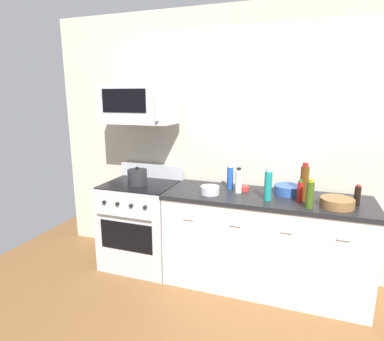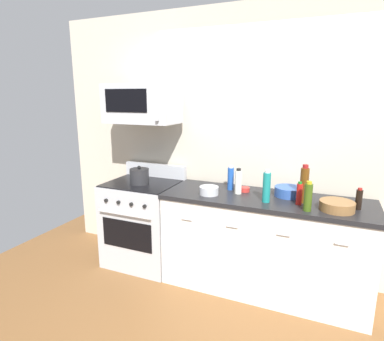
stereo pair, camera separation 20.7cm
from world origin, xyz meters
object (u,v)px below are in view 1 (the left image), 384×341
Objects in this scene: bottle_olive_oil at (310,194)px; bottle_hot_sauce_red at (300,192)px; bottle_sparkling_teal at (268,185)px; bowl_red_small at (244,188)px; bottle_wine_amber at (304,183)px; bottle_soy_sauce_dark at (357,196)px; range_oven at (142,223)px; stockpot at (137,177)px; bowl_blue_mixing at (288,189)px; microwave at (139,104)px; bottle_soda_blue at (230,178)px; bowl_wooden_salad at (337,202)px; bowl_steel_prep at (210,190)px; bottle_vinegar_white at (239,181)px.

bottle_hot_sauce_red is at bearing 120.00° from bottle_olive_oil.
bottle_sparkling_teal is 0.37m from bowl_red_small.
bottle_wine_amber is 0.10m from bottle_hot_sauce_red.
bottle_sparkling_teal is (-0.30, -0.12, -0.02)m from bottle_wine_amber.
bowl_red_small is at bearing 172.29° from bottle_soy_sauce_dark.
stockpot is at bearing -90.00° from range_oven.
bowl_blue_mixing is at bearing 4.68° from range_oven.
bottle_hot_sauce_red is 0.79× the size of bowl_blue_mixing.
range_oven is 5.30× the size of stockpot.
bottle_soda_blue is at bearing 4.44° from microwave.
bottle_hot_sauce_red reaches higher than bottle_soy_sauce_dark.
bottle_olive_oil reaches higher than bottle_hot_sauce_red.
bottle_soy_sauce_dark is 0.59m from bowl_blue_mixing.
bowl_wooden_salad is at bearing -6.11° from bottle_hot_sauce_red.
bottle_olive_oil reaches higher than bottle_soda_blue.
microwave reaches higher than bowl_wooden_salad.
bowl_red_small is 0.56× the size of bowl_steel_prep.
bottle_wine_amber is at bearing -2.00° from microwave.
microwave is 3.72× the size of bottle_hot_sauce_red.
range_oven is 0.54m from stockpot.
bottle_wine_amber is 1.66× the size of stockpot.
bottle_wine_amber is at bearing -12.36° from bowl_red_small.
bowl_wooden_salad is (1.91, -0.12, 0.49)m from range_oven.
range_oven is at bearing 172.45° from bottle_olive_oil.
bowl_blue_mixing is at bearing 13.16° from bottle_vinegar_white.
bottle_vinegar_white is 0.15m from bottle_soda_blue.
bottle_soda_blue is (-1.12, 0.14, 0.03)m from bottle_soy_sauce_dark.
bowl_steel_prep is at bearing -177.72° from bottle_hot_sauce_red.
bottle_sparkling_teal is at bearing -5.51° from range_oven.
bowl_blue_mixing is at bearing 149.33° from bowl_wooden_salad.
bottle_sparkling_teal is 1.06× the size of bowl_wooden_salad.
bowl_blue_mixing is at bearing 0.49° from bottle_soda_blue.
bowl_blue_mixing is 0.48m from bowl_wooden_salad.
bottle_soda_blue is (-0.70, 0.13, -0.04)m from bottle_wine_amber.
stockpot is at bearing 178.76° from bottle_hot_sauce_red.
bottle_vinegar_white is at bearing 3.87° from stockpot.
bottle_hot_sauce_red reaches higher than bowl_blue_mixing.
stockpot is at bearing -169.71° from bottle_soda_blue.
bowl_red_small is at bearing 136.70° from bottle_sparkling_teal.
microwave reaches higher than bottle_hot_sauce_red.
bottle_soy_sauce_dark is at bearing 31.08° from bowl_wooden_salad.
bowl_steel_prep is (0.81, -0.17, -0.79)m from microwave.
bottle_soy_sauce_dark is 1.79× the size of bowl_red_small.
bowl_blue_mixing is at bearing 165.49° from bottle_soy_sauce_dark.
microwave reaches higher than range_oven.
bottle_sparkling_teal reaches higher than bottle_hot_sauce_red.
range_oven is at bearing -175.32° from bowl_blue_mixing.
stockpot is at bearing 175.26° from bowl_steel_prep.
bottle_soy_sauce_dark is 1.27m from bowl_steel_prep.
bottle_olive_oil is at bearing -61.35° from bowl_blue_mixing.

